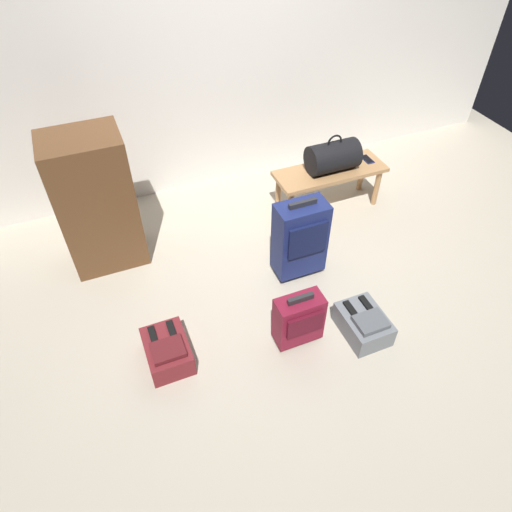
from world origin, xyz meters
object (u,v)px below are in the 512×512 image
object	(u,v)px
duffel_bag_black	(333,157)
backpack_grey	(364,324)
cell_phone	(367,159)
suitcase_small_burgundy	(299,319)
backpack_maroon	(167,351)
suitcase_upright_navy	(300,238)
side_cabinet	(96,202)
bench	(330,176)

from	to	relation	value
duffel_bag_black	backpack_grey	xyz separation A→B (m)	(-0.47, -1.39, -0.44)
cell_phone	backpack_grey	xyz separation A→B (m)	(-0.85, -1.40, -0.32)
duffel_bag_black	suitcase_small_burgundy	bearing A→B (deg)	-126.12
backpack_maroon	suitcase_upright_navy	bearing A→B (deg)	19.65
suitcase_small_burgundy	side_cabinet	bearing A→B (deg)	127.55
cell_phone	backpack_maroon	distance (m)	2.46
cell_phone	suitcase_small_burgundy	bearing A→B (deg)	-135.40
bench	suitcase_small_burgundy	xyz separation A→B (m)	(-0.93, -1.28, -0.10)
suitcase_upright_navy	backpack_grey	distance (m)	0.78
duffel_bag_black	cell_phone	xyz separation A→B (m)	(0.38, 0.02, -0.13)
bench	backpack_maroon	distance (m)	2.11
bench	suitcase_small_burgundy	size ratio (longest dim) A/B	2.17
side_cabinet	backpack_maroon	bearing A→B (deg)	-81.00
suitcase_small_burgundy	backpack_grey	size ratio (longest dim) A/B	1.21
bench	backpack_maroon	size ratio (longest dim) A/B	2.63
cell_phone	side_cabinet	distance (m)	2.37
cell_phone	backpack_maroon	bearing A→B (deg)	-153.13
cell_phone	backpack_maroon	world-z (taller)	cell_phone
duffel_bag_black	suitcase_small_burgundy	size ratio (longest dim) A/B	0.96
backpack_grey	duffel_bag_black	bearing A→B (deg)	71.19
duffel_bag_black	side_cabinet	size ratio (longest dim) A/B	0.40
cell_phone	suitcase_small_burgundy	distance (m)	1.85
duffel_bag_black	suitcase_upright_navy	world-z (taller)	duffel_bag_black
suitcase_upright_navy	suitcase_small_burgundy	bearing A→B (deg)	-116.28
duffel_bag_black	suitcase_small_burgundy	xyz separation A→B (m)	(-0.93, -1.28, -0.30)
bench	backpack_grey	world-z (taller)	bench
bench	duffel_bag_black	bearing A→B (deg)	-0.00
backpack_grey	side_cabinet	distance (m)	2.16
duffel_bag_black	backpack_grey	world-z (taller)	duffel_bag_black
bench	cell_phone	xyz separation A→B (m)	(0.39, 0.02, 0.07)
suitcase_upright_navy	backpack_grey	world-z (taller)	suitcase_upright_navy
cell_phone	side_cabinet	bearing A→B (deg)	178.27
cell_phone	suitcase_upright_navy	xyz separation A→B (m)	(-1.01, -0.69, -0.05)
backpack_grey	suitcase_upright_navy	bearing A→B (deg)	102.62
backpack_maroon	side_cabinet	size ratio (longest dim) A/B	0.35
cell_phone	backpack_grey	size ratio (longest dim) A/B	0.38
backpack_maroon	backpack_grey	bearing A→B (deg)	-12.76
backpack_maroon	side_cabinet	world-z (taller)	side_cabinet
backpack_grey	side_cabinet	xyz separation A→B (m)	(-1.51, 1.48, 0.46)
bench	cell_phone	world-z (taller)	cell_phone
cell_phone	side_cabinet	xyz separation A→B (m)	(-2.37, 0.07, 0.14)
cell_phone	suitcase_upright_navy	distance (m)	1.23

